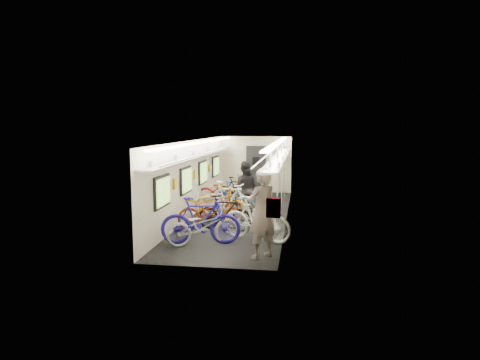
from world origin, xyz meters
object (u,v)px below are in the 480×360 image
(passenger_near, at_px, (262,213))
(backpack, at_px, (274,208))
(passenger_mid, at_px, (245,189))
(bicycle_0, at_px, (203,226))
(bicycle_1, at_px, (201,221))

(passenger_near, bearing_deg, backpack, 65.64)
(passenger_mid, bearing_deg, backpack, 106.47)
(bicycle_0, bearing_deg, passenger_near, -142.69)
(bicycle_1, xyz_separation_m, passenger_mid, (0.63, 3.34, 0.30))
(bicycle_1, distance_m, backpack, 2.62)
(passenger_mid, bearing_deg, passenger_near, 105.22)
(passenger_near, distance_m, backpack, 0.95)
(bicycle_1, bearing_deg, passenger_near, -128.75)
(bicycle_1, height_order, passenger_near, passenger_near)
(bicycle_1, xyz_separation_m, backpack, (1.86, -1.70, 0.70))
(passenger_mid, bearing_deg, bicycle_1, 82.03)
(bicycle_1, distance_m, passenger_mid, 3.41)
(backpack, bearing_deg, bicycle_0, 147.40)
(bicycle_0, relative_size, bicycle_1, 0.91)
(bicycle_0, distance_m, passenger_near, 1.76)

